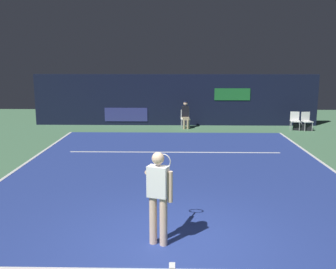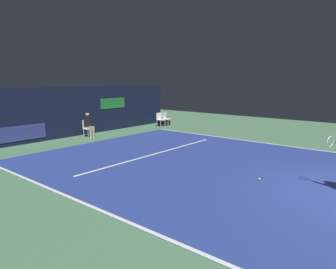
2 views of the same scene
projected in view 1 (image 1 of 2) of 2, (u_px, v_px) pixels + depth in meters
The scene contains 13 objects.
ground_plane at pixel (174, 169), 11.91m from camera, with size 29.01×29.01×0.00m, color #4C7A56.
court_surface at pixel (174, 168), 11.91m from camera, with size 9.76×11.91×0.01m, color navy.
line_sideline_left at pixel (331, 169), 11.81m from camera, with size 0.10×11.91×0.01m, color white.
line_sideline_right at pixel (20, 167), 12.01m from camera, with size 0.10×11.91×0.01m, color white.
line_service at pixel (175, 152), 13.96m from camera, with size 7.61×0.10×0.01m, color white.
line_centre_mark at pixel (172, 267), 6.21m from camera, with size 0.10×0.30×0.01m, color white.
back_wall at pixel (175, 100), 19.71m from camera, with size 14.42×0.33×2.60m.
tennis_player at pixel (159, 192), 6.84m from camera, with size 0.50×1.04×1.73m.
line_judge_on_chair at pixel (185, 114), 18.84m from camera, with size 0.47×0.55×1.32m.
courtside_chair_near at pixel (306, 120), 18.28m from camera, with size 0.50×0.48×0.88m.
courtside_chair_far at pixel (295, 120), 18.35m from camera, with size 0.49×0.47×0.88m.
tennis_ball at pixel (154, 194), 9.49m from camera, with size 0.07×0.07×0.07m, color #CCE033.
equipment_bag at pixel (302, 127), 18.41m from camera, with size 0.84×0.32×0.32m, color black.
Camera 1 is at (0.06, -6.54, 3.30)m, focal length 41.16 mm.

